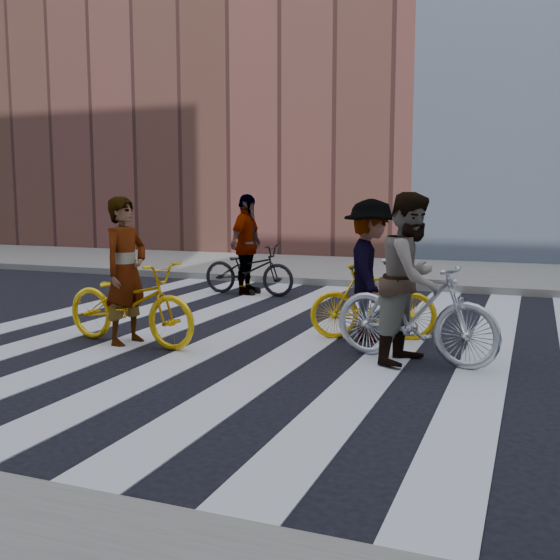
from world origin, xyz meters
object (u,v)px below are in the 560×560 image
Objects in this scene: rider_left at (126,271)px; rider_mid at (411,278)px; rider_rear at (246,245)px; rider_right at (370,270)px; bike_silver_mid at (415,312)px; bike_yellow_left at (130,303)px; bike_dark_rear at (249,270)px; bike_yellow_right at (373,303)px.

rider_left is 3.58m from rider_mid.
rider_left is 4.43m from rider_rear.
rider_right is 0.96× the size of rider_rear.
rider_rear is (-0.31, 4.42, 0.02)m from rider_left.
rider_left reaches higher than bike_silver_mid.
rider_rear reaches higher than bike_yellow_left.
bike_dark_rear is 5.57m from rider_mid.
rider_mid is at bearing -135.49° from bike_dark_rear.
rider_mid is (3.51, 0.39, 0.43)m from bike_yellow_left.
rider_mid is 1.22m from rider_right.
rider_mid is 1.04× the size of rider_right.
bike_silver_mid is (3.56, 0.39, 0.05)m from bike_yellow_left.
bike_silver_mid is 5.59m from bike_dark_rear.
bike_yellow_left is at bearing 109.18° from bike_silver_mid.
bike_yellow_left reaches higher than bike_dark_rear.
bike_yellow_right is 1.28m from rider_mid.
rider_right is at bearing 50.61° from bike_silver_mid.
rider_rear is (-3.15, 3.04, 0.03)m from rider_right.
rider_mid is at bearing -159.86° from rider_right.
rider_rear is at bearing 30.37° from rider_right.
rider_left reaches higher than bike_dark_rear.
bike_yellow_left is 1.08× the size of rider_left.
bike_silver_mid is 0.38m from rider_mid.
rider_left is 0.97× the size of rider_mid.
bike_silver_mid is at bearing -135.12° from bike_dark_rear.
bike_silver_mid is 1.01× the size of rider_mid.
bike_dark_rear is 0.95× the size of rider_mid.
bike_silver_mid is at bearing -75.66° from bike_yellow_left.
bike_dark_rear is at bearing 56.76° from bike_silver_mid.
rider_right is at bearing 48.75° from rider_mid.
rider_mid is at bearing -135.12° from rider_rear.
rider_rear reaches higher than bike_yellow_right.
bike_yellow_left is 3.56m from rider_mid.
bike_yellow_left is 4.43m from bike_dark_rear.
rider_rear is (-3.87, 4.03, -0.01)m from rider_mid.
rider_right reaches higher than bike_silver_mid.
rider_left reaches higher than bike_yellow_right.
rider_mid is 1.01× the size of rider_rear.
bike_silver_mid is 1.06× the size of bike_dark_rear.
bike_yellow_right is at bearing -56.07° from bike_yellow_left.
rider_left is at bearing 109.09° from bike_silver_mid.
rider_right is at bearing -55.67° from bike_yellow_left.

